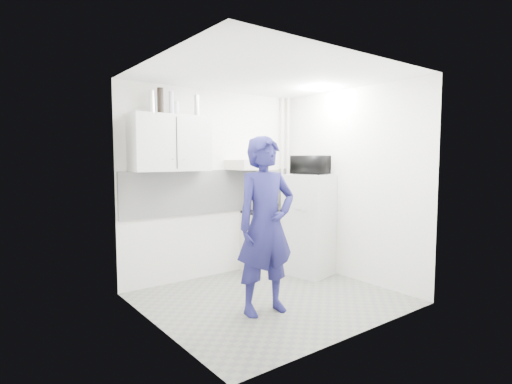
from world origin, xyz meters
TOP-DOWN VIEW (x-y plane):
  - floor at (0.00, 0.00)m, footprint 2.80×2.80m
  - ceiling at (0.00, 0.00)m, footprint 2.80×2.80m
  - wall_back at (0.00, 1.25)m, footprint 2.80×0.00m
  - wall_left at (-1.40, 0.00)m, footprint 0.00×2.60m
  - wall_right at (1.40, 0.00)m, footprint 0.00×2.60m
  - person at (-0.31, -0.29)m, footprint 0.74×0.53m
  - stove at (0.69, 1.00)m, footprint 0.53×0.53m
  - fridge at (1.10, 0.46)m, footprint 0.70×0.70m
  - stove_top at (0.69, 1.00)m, footprint 0.51×0.51m
  - saucepan at (0.73, 0.99)m, footprint 0.19×0.19m
  - microwave at (1.10, 0.46)m, footprint 0.55×0.45m
  - bottle_b at (-0.98, 1.07)m, footprint 0.07×0.07m
  - bottle_c at (-0.87, 1.07)m, footprint 0.08×0.08m
  - bottle_d at (-0.73, 1.07)m, footprint 0.07×0.07m
  - canister_a at (-0.66, 1.07)m, footprint 0.07×0.07m
  - bottle_e at (-0.37, 1.07)m, footprint 0.07×0.07m
  - upper_cabinet at (-0.75, 1.07)m, footprint 1.00×0.35m
  - range_hood at (0.45, 1.00)m, footprint 0.60×0.50m
  - backsplash at (0.00, 1.24)m, footprint 2.74×0.03m
  - pipe_a at (1.30, 1.17)m, footprint 0.05×0.05m
  - pipe_b at (1.18, 1.17)m, footprint 0.04×0.04m
  - ceiling_spot_fixture at (1.00, 0.20)m, footprint 0.10×0.10m

SIDE VIEW (x-z plane):
  - floor at x=0.00m, z-range 0.00..0.00m
  - stove at x=0.69m, z-range 0.00..0.85m
  - fridge at x=1.10m, z-range 0.00..1.43m
  - stove_top at x=0.69m, z-range 0.85..0.88m
  - saucepan at x=0.73m, z-range 0.88..0.99m
  - person at x=-0.31m, z-range 0.00..1.90m
  - backsplash at x=0.00m, z-range 0.90..1.50m
  - wall_left at x=-1.40m, z-range 0.00..2.60m
  - wall_right at x=1.40m, z-range 0.00..2.60m
  - pipe_a at x=1.30m, z-range 0.00..2.60m
  - pipe_b at x=1.18m, z-range 0.00..2.60m
  - wall_back at x=0.00m, z-range -0.10..2.70m
  - microwave at x=1.10m, z-range 1.43..1.70m
  - range_hood at x=0.45m, z-range 1.50..1.64m
  - upper_cabinet at x=-0.75m, z-range 1.50..2.20m
  - canister_a at x=-0.66m, z-range 2.20..2.37m
  - bottle_b at x=-0.98m, z-range 2.20..2.48m
  - bottle_e at x=-0.37m, z-range 2.20..2.48m
  - bottle_d at x=-0.73m, z-range 2.20..2.49m
  - bottle_c at x=-0.87m, z-range 2.20..2.52m
  - ceiling_spot_fixture at x=1.00m, z-range 2.56..2.58m
  - ceiling at x=0.00m, z-range 2.60..2.60m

